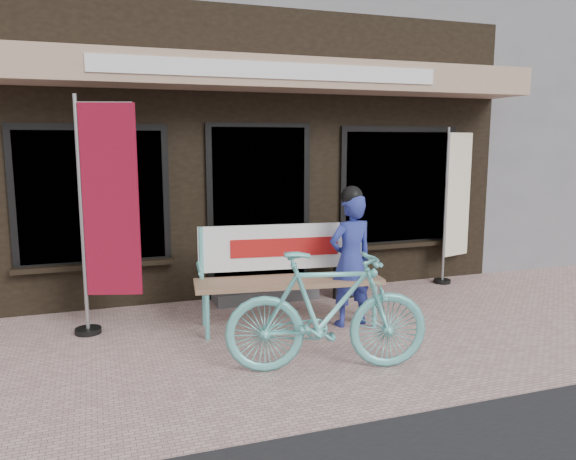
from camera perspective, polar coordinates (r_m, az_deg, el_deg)
name	(u,v)px	position (r m, az deg, el deg)	size (l,w,h in m)	color
ground	(317,347)	(5.59, 2.97, -11.75)	(70.00, 70.00, 0.00)	#BF9992
storefront	(210,81)	(10.04, -7.97, 14.75)	(7.00, 6.77, 6.00)	black
neighbor_right_near	(570,105)	(14.74, 26.75, 11.31)	(10.00, 7.00, 5.60)	slate
bench	(287,267)	(6.07, -0.10, -3.78)	(2.04, 0.76, 1.08)	#61BEBB
person	(351,258)	(6.06, 6.40, -2.80)	(0.57, 0.41, 1.52)	navy
bicycle	(327,311)	(4.90, 4.00, -8.24)	(0.50, 1.77, 1.06)	#61BEBB
nobori_red	(106,213)	(5.95, -17.99, 1.61)	(0.72, 0.34, 2.44)	gray
nobori_cream	(456,203)	(8.21, 16.65, 2.63)	(0.64, 0.31, 2.16)	gray
menu_stand	(350,263)	(7.17, 6.32, -3.39)	(0.44, 0.12, 0.87)	black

